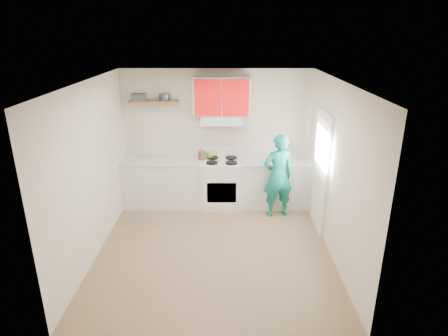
{
  "coord_description": "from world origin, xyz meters",
  "views": [
    {
      "loc": [
        0.19,
        -5.27,
        3.27
      ],
      "look_at": [
        0.15,
        0.55,
        1.15
      ],
      "focal_mm": 30.58,
      "sensor_mm": 36.0,
      "label": 1
    }
  ],
  "objects_px": {
    "tin": "(165,97)",
    "person": "(278,176)",
    "kettle": "(210,155)",
    "crock": "(202,156)",
    "stove": "(222,183)"
  },
  "relations": [
    {
      "from": "tin",
      "to": "person",
      "type": "distance_m",
      "value": 2.54
    },
    {
      "from": "stove",
      "to": "person",
      "type": "xyz_separation_m",
      "value": [
        1.02,
        -0.42,
        0.32
      ]
    },
    {
      "from": "tin",
      "to": "crock",
      "type": "bearing_deg",
      "value": -8.93
    },
    {
      "from": "kettle",
      "to": "crock",
      "type": "height_order",
      "value": "crock"
    },
    {
      "from": "stove",
      "to": "tin",
      "type": "relative_size",
      "value": 4.64
    },
    {
      "from": "stove",
      "to": "person",
      "type": "height_order",
      "value": "person"
    },
    {
      "from": "kettle",
      "to": "person",
      "type": "height_order",
      "value": "person"
    },
    {
      "from": "kettle",
      "to": "crock",
      "type": "distance_m",
      "value": 0.16
    },
    {
      "from": "stove",
      "to": "kettle",
      "type": "relative_size",
      "value": 5.5
    },
    {
      "from": "person",
      "to": "tin",
      "type": "bearing_deg",
      "value": -29.57
    },
    {
      "from": "crock",
      "to": "person",
      "type": "height_order",
      "value": "person"
    },
    {
      "from": "tin",
      "to": "person",
      "type": "xyz_separation_m",
      "value": [
        2.08,
        -0.62,
        -1.32
      ]
    },
    {
      "from": "stove",
      "to": "crock",
      "type": "distance_m",
      "value": 0.66
    },
    {
      "from": "tin",
      "to": "crock",
      "type": "xyz_separation_m",
      "value": [
        0.68,
        -0.11,
        -1.11
      ]
    },
    {
      "from": "stove",
      "to": "crock",
      "type": "xyz_separation_m",
      "value": [
        -0.38,
        0.09,
        0.53
      ]
    }
  ]
}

